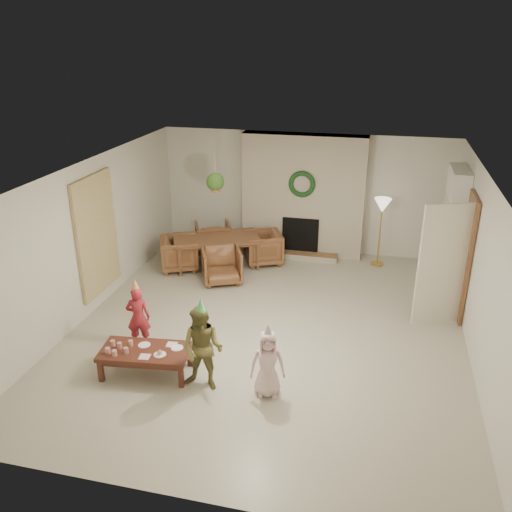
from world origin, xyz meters
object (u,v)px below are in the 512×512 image
(coffee_table_top, at_px, (145,352))
(child_plaid, at_px, (203,349))
(child_red, at_px, (138,317))
(dining_table, at_px, (217,252))
(dining_chair_far, at_px, (213,238))
(dining_chair_right, at_px, (263,248))
(dining_chair_near, at_px, (222,266))
(dining_chair_left, at_px, (180,253))
(child_pink, at_px, (268,364))

(coffee_table_top, relative_size, child_plaid, 1.04)
(child_red, height_order, child_plaid, child_plaid)
(coffee_table_top, distance_m, child_red, 0.75)
(dining_table, relative_size, dining_chair_far, 2.34)
(child_plaid, bearing_deg, dining_chair_right, 95.79)
(dining_table, relative_size, child_plaid, 1.45)
(dining_chair_near, height_order, child_plaid, child_plaid)
(dining_chair_left, bearing_deg, dining_chair_far, -45.00)
(dining_table, height_order, child_plaid, child_plaid)
(dining_table, xyz_separation_m, child_pink, (1.86, -3.80, 0.16))
(child_red, xyz_separation_m, child_plaid, (1.25, -0.74, 0.10))
(dining_chair_left, xyz_separation_m, child_plaid, (1.69, -3.55, 0.26))
(dining_chair_right, bearing_deg, dining_chair_near, -51.34)
(coffee_table_top, bearing_deg, dining_chair_far, 89.07)
(dining_chair_far, distance_m, coffee_table_top, 4.45)
(dining_chair_right, bearing_deg, child_pink, -10.40)
(dining_chair_far, distance_m, child_red, 3.79)
(child_plaid, bearing_deg, child_pink, 6.97)
(dining_chair_far, bearing_deg, coffee_table_top, 71.84)
(dining_chair_far, distance_m, dining_chair_left, 1.05)
(coffee_table_top, height_order, child_red, child_red)
(dining_chair_right, height_order, child_red, child_red)
(coffee_table_top, bearing_deg, child_pink, -8.72)
(dining_chair_left, height_order, child_red, child_red)
(dining_chair_right, bearing_deg, dining_table, -90.00)
(dining_chair_left, xyz_separation_m, coffee_table_top, (0.83, -3.44, 0.02))
(dining_chair_near, height_order, coffee_table_top, dining_chair_near)
(dining_table, height_order, child_red, child_red)
(coffee_table_top, bearing_deg, child_plaid, -13.95)
(dining_chair_near, bearing_deg, dining_table, 90.00)
(dining_chair_far, xyz_separation_m, child_red, (0.07, -3.79, 0.15))
(dining_chair_right, bearing_deg, child_red, -41.21)
(child_plaid, bearing_deg, child_red, 152.85)
(dining_table, xyz_separation_m, child_red, (-0.23, -3.11, 0.18))
(dining_table, xyz_separation_m, dining_chair_near, (0.30, -0.68, 0.03))
(dining_chair_right, xyz_separation_m, child_plaid, (0.17, -4.23, 0.26))
(dining_chair_left, distance_m, child_red, 2.85)
(dining_chair_right, height_order, coffee_table_top, dining_chair_right)
(child_pink, bearing_deg, dining_chair_left, 111.45)
(child_red, distance_m, child_plaid, 1.46)
(dining_chair_right, relative_size, child_plaid, 0.62)
(child_plaid, bearing_deg, coffee_table_top, 176.34)
(dining_table, height_order, dining_chair_far, dining_chair_far)
(dining_chair_left, distance_m, coffee_table_top, 3.54)
(dining_chair_near, xyz_separation_m, child_plaid, (0.71, -3.17, 0.26))
(child_red, bearing_deg, child_pink, 146.45)
(dining_table, bearing_deg, dining_chair_far, 90.00)
(dining_chair_near, distance_m, coffee_table_top, 3.07)
(dining_chair_right, distance_m, child_plaid, 4.24)
(dining_chair_left, relative_size, child_plaid, 0.62)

